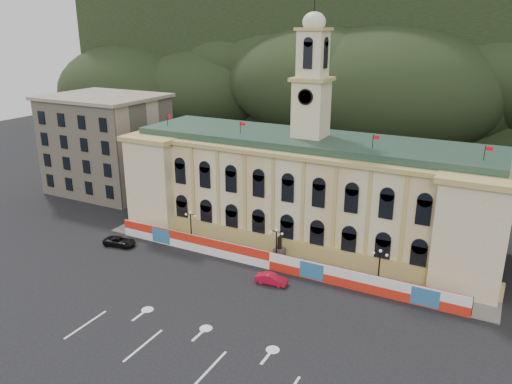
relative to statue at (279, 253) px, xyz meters
The scene contains 13 objects.
ground 18.04m from the statue, 90.00° to the right, with size 260.00×260.00×0.00m, color black.
lane_markings 23.03m from the statue, 90.00° to the right, with size 26.00×10.00×0.02m, color white, non-canonical shape.
hill_ridge 105.59m from the statue, 89.98° to the left, with size 230.00×80.00×64.00m.
city_hall 11.71m from the statue, 90.00° to the left, with size 56.20×17.60×37.10m.
side_building_left 45.63m from the statue, 163.26° to the left, with size 21.00×17.00×18.60m.
hoarding_fence 2.93m from the statue, 88.90° to the right, with size 50.00×0.44×2.50m.
pavement 1.13m from the statue, 90.00° to the right, with size 56.00×5.50×0.16m, color slate.
statue is the anchor object (origin of this frame).
lamp_left 14.16m from the statue, behind, with size 1.96×0.44×5.15m.
lamp_center 2.14m from the statue, 90.00° to the right, with size 1.96×0.44×5.15m.
lamp_right 14.16m from the statue, ahead, with size 1.96×0.44×5.15m.
red_sedan 6.74m from the statue, 73.38° to the right, with size 4.22×1.90×1.34m, color #B70D28.
black_suv 23.90m from the statue, 164.02° to the right, with size 5.14×3.06×1.34m, color black.
Camera 1 is at (26.33, -38.87, 30.97)m, focal length 35.00 mm.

